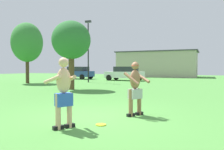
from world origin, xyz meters
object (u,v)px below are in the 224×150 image
object	(u,v)px
player_in_blue	(64,91)
lamp_post	(88,45)
player_with_cap	(135,86)
tree_left_field	(27,43)
frisbee	(101,125)
car_white_near_post	(125,73)
tree_right_field	(71,41)
car_blue_mid_lot	(77,73)

from	to	relation	value
player_in_blue	lamp_post	xyz separation A→B (m)	(-7.63, 14.94, 2.79)
player_with_cap	tree_left_field	world-z (taller)	tree_left_field
player_with_cap	frisbee	bearing A→B (deg)	-108.44
frisbee	car_white_near_post	size ratio (longest dim) A/B	0.06
frisbee	lamp_post	size ratio (longest dim) A/B	0.04
tree_left_field	tree_right_field	distance (m)	7.86
car_white_near_post	car_blue_mid_lot	xyz separation A→B (m)	(-6.81, 0.90, 0.00)
car_white_near_post	lamp_post	world-z (taller)	lamp_post
tree_left_field	player_with_cap	bearing A→B (deg)	-35.47
player_with_cap	tree_right_field	size ratio (longest dim) A/B	0.36
car_white_near_post	car_blue_mid_lot	world-z (taller)	same
car_white_near_post	player_in_blue	bearing A→B (deg)	-74.45
frisbee	car_white_near_post	world-z (taller)	car_white_near_post
frisbee	car_blue_mid_lot	xyz separation A→B (m)	(-12.89, 19.62, 0.81)
tree_right_field	player_in_blue	bearing A→B (deg)	-57.79
player_with_cap	player_in_blue	world-z (taller)	player_in_blue
player_with_cap	tree_right_field	world-z (taller)	tree_right_field
car_blue_mid_lot	player_with_cap	bearing A→B (deg)	-53.69
player_with_cap	car_white_near_post	world-z (taller)	player_with_cap
player_in_blue	tree_left_field	bearing A→B (deg)	136.53
player_in_blue	car_blue_mid_lot	world-z (taller)	player_in_blue
player_in_blue	car_white_near_post	xyz separation A→B (m)	(-5.38, 19.35, -0.09)
player_with_cap	car_blue_mid_lot	distance (m)	22.58
car_white_near_post	lamp_post	bearing A→B (deg)	-116.97
tree_left_field	frisbee	bearing A→B (deg)	-40.33
player_in_blue	tree_right_field	xyz separation A→B (m)	(-5.20, 8.25, 2.36)
frisbee	car_white_near_post	bearing A→B (deg)	107.99
car_white_near_post	tree_right_field	size ratio (longest dim) A/B	0.97
player_in_blue	car_blue_mid_lot	size ratio (longest dim) A/B	0.38
car_white_near_post	tree_right_field	xyz separation A→B (m)	(0.19, -11.10, 2.45)
frisbee	car_white_near_post	xyz separation A→B (m)	(-6.08, 18.72, 0.81)
car_white_near_post	tree_left_field	xyz separation A→B (m)	(-6.89, -7.71, 2.98)
player_with_cap	lamp_post	xyz separation A→B (m)	(-8.80, 12.89, 2.80)
player_with_cap	car_blue_mid_lot	size ratio (longest dim) A/B	0.37
car_blue_mid_lot	tree_right_field	bearing A→B (deg)	-59.74
player_with_cap	player_in_blue	size ratio (longest dim) A/B	0.97
car_blue_mid_lot	tree_left_field	bearing A→B (deg)	-90.53
car_white_near_post	tree_left_field	world-z (taller)	tree_left_field
player_with_cap	frisbee	distance (m)	1.75
player_with_cap	car_blue_mid_lot	bearing A→B (deg)	126.31
player_with_cap	lamp_post	bearing A→B (deg)	124.32
player_in_blue	frisbee	distance (m)	1.30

